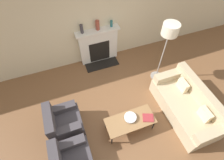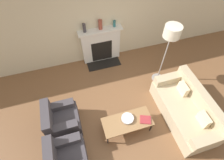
{
  "view_description": "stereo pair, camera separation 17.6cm",
  "coord_description": "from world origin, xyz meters",
  "px_view_note": "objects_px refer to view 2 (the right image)",
  "views": [
    {
      "loc": [
        -1.2,
        -1.67,
        4.17
      ],
      "look_at": [
        -0.19,
        1.06,
        0.45
      ],
      "focal_mm": 28.0,
      "sensor_mm": 36.0,
      "label": 1
    },
    {
      "loc": [
        -1.03,
        -1.73,
        4.17
      ],
      "look_at": [
        -0.19,
        1.06,
        0.45
      ],
      "focal_mm": 28.0,
      "sensor_mm": 36.0,
      "label": 2
    }
  ],
  "objects_px": {
    "armchair_far": "(62,121)",
    "mantel_vase_center_left": "(100,25)",
    "coffee_table": "(127,122)",
    "mantel_vase_left": "(84,28)",
    "floor_lamp": "(171,36)",
    "fireplace": "(101,45)",
    "mantel_vase_center_right": "(114,24)",
    "couch": "(186,109)",
    "armchair_near": "(67,158)",
    "book": "(145,120)",
    "bowl": "(127,118)"
  },
  "relations": [
    {
      "from": "coffee_table",
      "to": "book",
      "type": "height_order",
      "value": "book"
    },
    {
      "from": "fireplace",
      "to": "coffee_table",
      "type": "relative_size",
      "value": 1.12
    },
    {
      "from": "fireplace",
      "to": "armchair_far",
      "type": "relative_size",
      "value": 1.52
    },
    {
      "from": "fireplace",
      "to": "mantel_vase_left",
      "type": "distance_m",
      "value": 0.84
    },
    {
      "from": "armchair_near",
      "to": "armchair_far",
      "type": "relative_size",
      "value": 1.0
    },
    {
      "from": "couch",
      "to": "armchair_near",
      "type": "height_order",
      "value": "armchair_near"
    },
    {
      "from": "armchair_near",
      "to": "mantel_vase_center_left",
      "type": "relative_size",
      "value": 3.06
    },
    {
      "from": "armchair_near",
      "to": "armchair_far",
      "type": "distance_m",
      "value": 0.88
    },
    {
      "from": "mantel_vase_center_left",
      "to": "mantel_vase_center_right",
      "type": "height_order",
      "value": "mantel_vase_center_left"
    },
    {
      "from": "fireplace",
      "to": "couch",
      "type": "relative_size",
      "value": 0.68
    },
    {
      "from": "book",
      "to": "mantel_vase_left",
      "type": "bearing_deg",
      "value": 128.85
    },
    {
      "from": "couch",
      "to": "coffee_table",
      "type": "height_order",
      "value": "couch"
    },
    {
      "from": "couch",
      "to": "mantel_vase_center_left",
      "type": "bearing_deg",
      "value": -151.17
    },
    {
      "from": "armchair_far",
      "to": "coffee_table",
      "type": "bearing_deg",
      "value": -108.8
    },
    {
      "from": "armchair_near",
      "to": "book",
      "type": "relative_size",
      "value": 2.75
    },
    {
      "from": "fireplace",
      "to": "bowl",
      "type": "bearing_deg",
      "value": -90.52
    },
    {
      "from": "armchair_far",
      "to": "couch",
      "type": "bearing_deg",
      "value": -101.13
    },
    {
      "from": "bowl",
      "to": "coffee_table",
      "type": "bearing_deg",
      "value": -109.57
    },
    {
      "from": "floor_lamp",
      "to": "bowl",
      "type": "bearing_deg",
      "value": -140.48
    },
    {
      "from": "couch",
      "to": "coffee_table",
      "type": "relative_size",
      "value": 1.65
    },
    {
      "from": "couch",
      "to": "armchair_near",
      "type": "xyz_separation_m",
      "value": [
        -2.99,
        -0.29,
        0.01
      ]
    },
    {
      "from": "armchair_far",
      "to": "mantel_vase_center_right",
      "type": "xyz_separation_m",
      "value": [
        1.94,
        2.06,
        0.93
      ]
    },
    {
      "from": "coffee_table",
      "to": "book",
      "type": "relative_size",
      "value": 3.75
    },
    {
      "from": "armchair_far",
      "to": "floor_lamp",
      "type": "xyz_separation_m",
      "value": [
        2.92,
        0.73,
        1.25
      ]
    },
    {
      "from": "mantel_vase_center_left",
      "to": "mantel_vase_left",
      "type": "bearing_deg",
      "value": 180.0
    },
    {
      "from": "armchair_near",
      "to": "bowl",
      "type": "relative_size",
      "value": 2.96
    },
    {
      "from": "armchair_near",
      "to": "bowl",
      "type": "distance_m",
      "value": 1.55
    },
    {
      "from": "mantel_vase_center_left",
      "to": "armchair_near",
      "type": "bearing_deg",
      "value": -117.52
    },
    {
      "from": "armchair_far",
      "to": "floor_lamp",
      "type": "bearing_deg",
      "value": -75.91
    },
    {
      "from": "coffee_table",
      "to": "mantel_vase_center_right",
      "type": "bearing_deg",
      "value": 79.53
    },
    {
      "from": "fireplace",
      "to": "mantel_vase_left",
      "type": "height_order",
      "value": "mantel_vase_left"
    },
    {
      "from": "floor_lamp",
      "to": "mantel_vase_left",
      "type": "relative_size",
      "value": 7.3
    },
    {
      "from": "mantel_vase_center_right",
      "to": "mantel_vase_center_left",
      "type": "bearing_deg",
      "value": 180.0
    },
    {
      "from": "coffee_table",
      "to": "mantel_vase_left",
      "type": "bearing_deg",
      "value": 98.69
    },
    {
      "from": "armchair_far",
      "to": "mantel_vase_center_left",
      "type": "xyz_separation_m",
      "value": [
        1.53,
        2.06,
        0.97
      ]
    },
    {
      "from": "coffee_table",
      "to": "mantel_vase_left",
      "type": "distance_m",
      "value": 2.75
    },
    {
      "from": "armchair_far",
      "to": "mantel_vase_center_right",
      "type": "height_order",
      "value": "mantel_vase_center_right"
    },
    {
      "from": "mantel_vase_center_right",
      "to": "armchair_far",
      "type": "bearing_deg",
      "value": -133.31
    },
    {
      "from": "fireplace",
      "to": "mantel_vase_left",
      "type": "bearing_deg",
      "value": 178.12
    },
    {
      "from": "fireplace",
      "to": "couch",
      "type": "bearing_deg",
      "value": -60.69
    },
    {
      "from": "fireplace",
      "to": "armchair_far",
      "type": "distance_m",
      "value": 2.56
    },
    {
      "from": "book",
      "to": "mantel_vase_left",
      "type": "distance_m",
      "value": 2.91
    },
    {
      "from": "armchair_far",
      "to": "armchair_near",
      "type": "bearing_deg",
      "value": -180.0
    },
    {
      "from": "coffee_table",
      "to": "mantel_vase_center_right",
      "type": "distance_m",
      "value": 2.75
    },
    {
      "from": "fireplace",
      "to": "coffee_table",
      "type": "xyz_separation_m",
      "value": [
        -0.04,
        -2.55,
        -0.2
      ]
    },
    {
      "from": "armchair_far",
      "to": "bowl",
      "type": "relative_size",
      "value": 2.96
    },
    {
      "from": "fireplace",
      "to": "bowl",
      "type": "relative_size",
      "value": 4.51
    },
    {
      "from": "floor_lamp",
      "to": "mantel_vase_left",
      "type": "xyz_separation_m",
      "value": [
        -1.84,
        1.33,
        -0.29
      ]
    },
    {
      "from": "mantel_vase_center_right",
      "to": "fireplace",
      "type": "bearing_deg",
      "value": -178.11
    },
    {
      "from": "armchair_far",
      "to": "coffee_table",
      "type": "relative_size",
      "value": 0.73
    }
  ]
}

